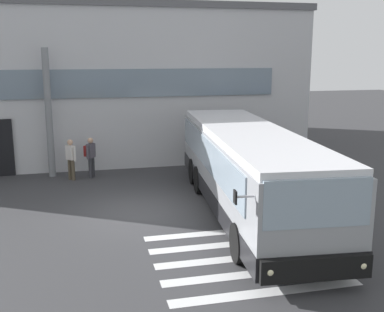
{
  "coord_description": "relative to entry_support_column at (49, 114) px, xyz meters",
  "views": [
    {
      "loc": [
        -1.78,
        -14.74,
        5.06
      ],
      "look_at": [
        2.03,
        1.2,
        1.5
      ],
      "focal_mm": 44.31,
      "sensor_mm": 36.0,
      "label": 1
    }
  ],
  "objects": [
    {
      "name": "ground_plane",
      "position": [
        3.01,
        -5.4,
        -2.66
      ],
      "size": [
        80.0,
        90.0,
        0.02
      ],
      "primitive_type": "cube",
      "color": "#353538",
      "rests_on": "ground"
    },
    {
      "name": "bay_paint_stripes",
      "position": [
        5.01,
        -9.6,
        -2.64
      ],
      "size": [
        4.4,
        3.96,
        0.01
      ],
      "color": "silver",
      "rests_on": "ground"
    },
    {
      "name": "terminal_building",
      "position": [
        2.33,
        6.16,
        0.99
      ],
      "size": [
        19.68,
        13.8,
        7.3
      ],
      "color": "#B7B7BC",
      "rests_on": "ground"
    },
    {
      "name": "passenger_by_doorway",
      "position": [
        1.58,
        -0.58,
        -1.68
      ],
      "size": [
        0.5,
        0.52,
        1.68
      ],
      "color": "#2D2D33",
      "rests_on": "ground"
    },
    {
      "name": "bus_main_foreground",
      "position": [
        6.38,
        -6.22,
        -1.31
      ],
      "size": [
        3.93,
        11.39,
        2.7
      ],
      "color": "gray",
      "rests_on": "ground"
    },
    {
      "name": "passenger_near_column",
      "position": [
        0.8,
        -0.8,
        -1.72
      ],
      "size": [
        0.41,
        0.48,
        1.68
      ],
      "color": "#4C4233",
      "rests_on": "ground"
    },
    {
      "name": "entry_support_column",
      "position": [
        0.0,
        0.0,
        0.0
      ],
      "size": [
        0.28,
        0.28,
        5.29
      ],
      "primitive_type": "cylinder",
      "color": "slate",
      "rests_on": "ground"
    }
  ]
}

